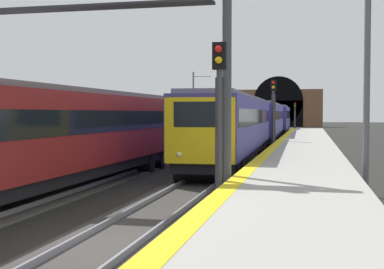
{
  "coord_description": "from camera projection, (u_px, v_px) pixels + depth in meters",
  "views": [
    {
      "loc": [
        -10.54,
        -4.28,
        2.92
      ],
      "look_at": [
        12.73,
        0.97,
        1.93
      ],
      "focal_mm": 49.21,
      "sensor_mm": 36.0,
      "label": 1
    }
  ],
  "objects": [
    {
      "name": "ground_plane",
      "position": [
        106.0,
        248.0,
        11.34
      ],
      "size": [
        320.0,
        320.0,
        0.0
      ],
      "primitive_type": "plane",
      "color": "black"
    },
    {
      "name": "platform_right",
      "position": [
        289.0,
        234.0,
        10.46
      ],
      "size": [
        112.0,
        3.77,
        1.01
      ],
      "primitive_type": "cube",
      "color": "#9E9B93",
      "rests_on": "ground_plane"
    },
    {
      "name": "platform_right_edge_strip",
      "position": [
        209.0,
        205.0,
        10.8
      ],
      "size": [
        112.0,
        0.5,
        0.01
      ],
      "primitive_type": "cube",
      "color": "yellow",
      "rests_on": "platform_right"
    },
    {
      "name": "track_main_line",
      "position": [
        106.0,
        246.0,
        11.34
      ],
      "size": [
        160.0,
        2.8,
        0.21
      ],
      "color": "#383533",
      "rests_on": "ground_plane"
    },
    {
      "name": "train_main_approaching",
      "position": [
        264.0,
        120.0,
        50.18
      ],
      "size": [
        61.67,
        3.21,
        3.87
      ],
      "rotation": [
        0.0,
        0.0,
        3.16
      ],
      "color": "navy",
      "rests_on": "ground_plane"
    },
    {
      "name": "train_adjacent_platform",
      "position": [
        145.0,
        126.0,
        29.06
      ],
      "size": [
        41.18,
        3.17,
        3.82
      ],
      "rotation": [
        0.0,
        0.0,
        3.12
      ],
      "color": "maroon",
      "rests_on": "ground_plane"
    },
    {
      "name": "railway_signal_near",
      "position": [
        219.0,
        115.0,
        14.63
      ],
      "size": [
        0.39,
        0.38,
        4.87
      ],
      "rotation": [
        0.0,
        0.0,
        3.14
      ],
      "color": "#38383D",
      "rests_on": "ground_plane"
    },
    {
      "name": "railway_signal_mid",
      "position": [
        273.0,
        111.0,
        35.84
      ],
      "size": [
        0.39,
        0.38,
        5.16
      ],
      "rotation": [
        0.0,
        0.0,
        3.14
      ],
      "color": "#38383D",
      "rests_on": "ground_plane"
    },
    {
      "name": "railway_signal_far",
      "position": [
        295.0,
        113.0,
        85.8
      ],
      "size": [
        0.39,
        0.38,
        4.6
      ],
      "rotation": [
        0.0,
        0.0,
        3.14
      ],
      "color": "#38383D",
      "rests_on": "ground_plane"
    },
    {
      "name": "overhead_signal_gantry",
      "position": [
        98.0,
        37.0,
        16.72
      ],
      "size": [
        0.7,
        8.55,
        7.08
      ],
      "color": "#3F3F47",
      "rests_on": "ground_plane"
    },
    {
      "name": "tunnel_portal",
      "position": [
        279.0,
        108.0,
        111.51
      ],
      "size": [
        2.89,
        18.21,
        10.59
      ],
      "color": "brown",
      "rests_on": "ground_plane"
    },
    {
      "name": "catenary_mast_near",
      "position": [
        194.0,
        102.0,
        69.37
      ],
      "size": [
        0.22,
        2.49,
        8.31
      ],
      "color": "#595B60",
      "rests_on": "ground_plane"
    },
    {
      "name": "catenary_mast_far",
      "position": [
        366.0,
        83.0,
        18.16
      ],
      "size": [
        0.22,
        2.08,
        7.67
      ],
      "color": "#595B60",
      "rests_on": "ground_plane"
    }
  ]
}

